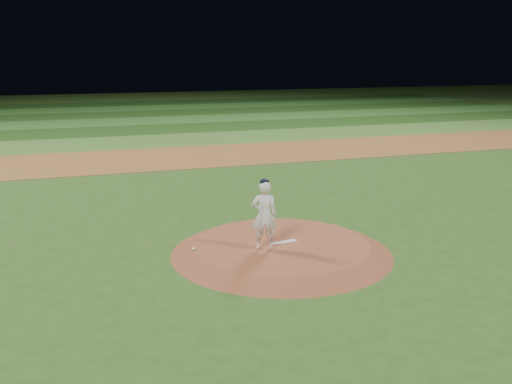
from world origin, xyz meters
name	(u,v)px	position (x,y,z in m)	size (l,w,h in m)	color
ground	(281,253)	(0.00, 0.00, 0.00)	(120.00, 120.00, 0.00)	#2D551B
infield_dirt_band	(176,157)	(0.00, 14.00, 0.01)	(70.00, 6.00, 0.02)	brown
outfield_stripe_0	(158,141)	(0.00, 19.50, 0.01)	(70.00, 5.00, 0.02)	#40732A
outfield_stripe_1	(146,130)	(0.00, 24.50, 0.01)	(70.00, 5.00, 0.02)	#204817
outfield_stripe_2	(137,121)	(0.00, 29.50, 0.01)	(70.00, 5.00, 0.02)	#306D27
outfield_stripe_3	(129,114)	(0.00, 34.50, 0.01)	(70.00, 5.00, 0.02)	#204516
outfield_stripe_4	(123,109)	(0.00, 39.50, 0.01)	(70.00, 5.00, 0.02)	#2D6725
outfield_stripe_5	(118,104)	(0.00, 44.50, 0.01)	(70.00, 5.00, 0.02)	#193F14
pitchers_mound	(281,248)	(0.00, 0.00, 0.12)	(5.50, 5.50, 0.25)	brown
pitching_rubber	(285,242)	(0.09, 0.02, 0.27)	(0.64, 0.16, 0.03)	white
rosin_bag	(194,249)	(-2.18, 0.21, 0.28)	(0.11, 0.11, 0.06)	silver
pitcher_on_mound	(264,215)	(-0.54, -0.24, 1.10)	(0.70, 0.55, 1.74)	white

